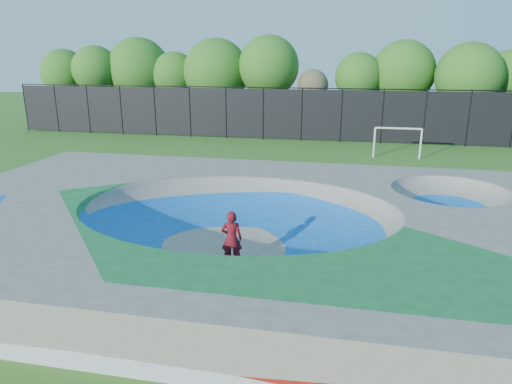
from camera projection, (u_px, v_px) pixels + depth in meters
The scene contains 7 objects.
ground at pixel (237, 246), 15.84m from camera, with size 120.00×120.00×0.00m, color #32641B.
skate_deck at pixel (237, 226), 15.63m from camera, with size 22.00×14.00×1.50m, color gray.
skater at pixel (232, 239), 14.16m from camera, with size 0.66×0.43×1.81m, color red.
skateboard at pixel (232, 265), 14.42m from camera, with size 0.78×0.22×0.05m, color black.
soccer_goal at pixel (398, 137), 29.13m from camera, with size 3.00×0.12×1.98m.
fence at pixel (302, 113), 34.95m from camera, with size 48.09×0.09×4.04m.
treeline at pixel (318, 72), 38.89m from camera, with size 52.67×7.33×8.07m.
Camera 1 is at (3.53, -14.21, 6.37)m, focal length 32.00 mm.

